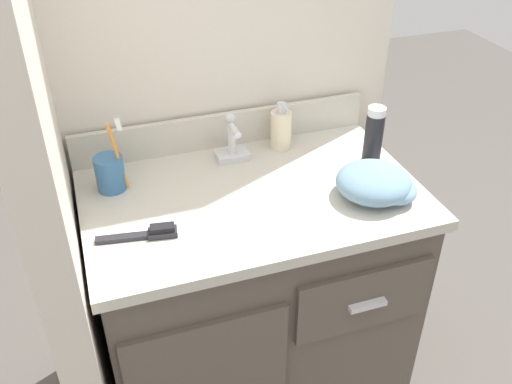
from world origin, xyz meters
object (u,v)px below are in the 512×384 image
at_px(hairbrush, 149,233).
at_px(hand_towel, 378,184).
at_px(soap_dispenser, 281,129).
at_px(shaving_cream_can, 374,135).
at_px(toothbrush_cup, 110,172).

distance_m(hairbrush, hand_towel, 0.58).
relative_size(soap_dispenser, shaving_cream_can, 0.88).
distance_m(toothbrush_cup, hand_towel, 0.68).
relative_size(toothbrush_cup, hand_towel, 1.02).
distance_m(soap_dispenser, shaving_cream_can, 0.26).
relative_size(soap_dispenser, hairbrush, 0.77).
relative_size(toothbrush_cup, shaving_cream_can, 1.22).
xyz_separation_m(soap_dispenser, shaving_cream_can, (0.21, -0.15, 0.02)).
bearing_deg(hand_towel, shaving_cream_can, 66.67).
xyz_separation_m(toothbrush_cup, soap_dispenser, (0.49, 0.06, 0.01)).
distance_m(toothbrush_cup, shaving_cream_can, 0.71).
bearing_deg(soap_dispenser, toothbrush_cup, -172.55).
bearing_deg(shaving_cream_can, toothbrush_cup, 172.71).
height_order(shaving_cream_can, hand_towel, shaving_cream_can).
xyz_separation_m(toothbrush_cup, hairbrush, (0.05, -0.23, -0.04)).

